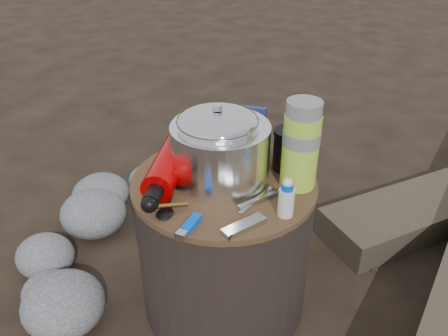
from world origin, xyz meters
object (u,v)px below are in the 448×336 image
at_px(stump, 224,245).
at_px(travel_mug, 287,150).
at_px(thermos, 301,145).
at_px(fuel_bottle, 169,164).
at_px(camping_pot, 218,145).

bearing_deg(stump, travel_mug, 45.06).
height_order(stump, thermos, thermos).
distance_m(fuel_bottle, travel_mug, 0.31).
relative_size(fuel_bottle, thermos, 1.45).
bearing_deg(camping_pot, fuel_bottle, -159.66).
relative_size(camping_pot, thermos, 0.87).
bearing_deg(fuel_bottle, camping_pot, 4.64).
height_order(stump, fuel_bottle, fuel_bottle).
xyz_separation_m(stump, fuel_bottle, (-0.14, -0.04, 0.26)).
bearing_deg(fuel_bottle, travel_mug, 17.08).
relative_size(stump, travel_mug, 4.31).
distance_m(stump, fuel_bottle, 0.30).
relative_size(fuel_bottle, travel_mug, 2.94).
bearing_deg(stump, thermos, 19.10).
bearing_deg(camping_pot, stump, -5.22).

